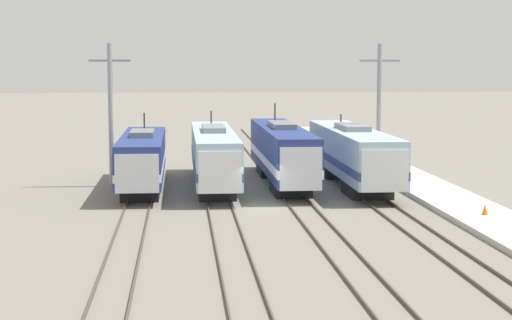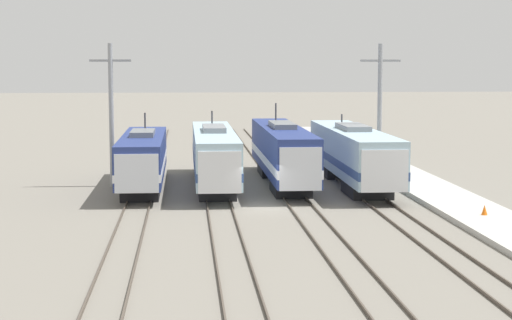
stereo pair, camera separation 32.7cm
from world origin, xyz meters
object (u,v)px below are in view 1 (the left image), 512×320
(locomotive_far_left, at_px, (142,160))
(traffic_cone, at_px, (485,210))
(locomotive_center_right, at_px, (282,153))
(locomotive_center_left, at_px, (214,156))
(catenary_tower_left, at_px, (111,112))
(catenary_tower_right, at_px, (379,111))
(locomotive_far_right, at_px, (353,155))

(locomotive_far_left, bearing_deg, traffic_cone, -34.12)
(locomotive_center_right, bearing_deg, traffic_cone, -57.33)
(locomotive_far_left, relative_size, traffic_cone, 29.18)
(locomotive_center_left, xyz_separation_m, locomotive_center_right, (4.86, 0.91, 0.07))
(catenary_tower_left, relative_size, traffic_cone, 17.85)
(locomotive_center_left, height_order, catenary_tower_left, catenary_tower_left)
(locomotive_center_left, relative_size, locomotive_center_right, 0.98)
(traffic_cone, bearing_deg, catenary_tower_right, 99.48)
(catenary_tower_left, relative_size, catenary_tower_right, 1.00)
(locomotive_far_right, xyz_separation_m, catenary_tower_left, (-16.80, 1.20, 3.00))
(locomotive_far_right, bearing_deg, catenary_tower_left, 175.92)
(locomotive_far_right, bearing_deg, traffic_cone, -71.64)
(locomotive_far_right, xyz_separation_m, catenary_tower_right, (2.05, 1.20, 3.00))
(locomotive_center_right, xyz_separation_m, catenary_tower_right, (6.91, 0.20, 2.95))
(locomotive_center_left, distance_m, locomotive_far_right, 9.72)
(locomotive_center_left, relative_size, catenary_tower_right, 1.94)
(locomotive_far_left, bearing_deg, locomotive_center_right, 9.87)
(locomotive_center_right, distance_m, traffic_cone, 17.47)
(locomotive_far_right, height_order, catenary_tower_right, catenary_tower_right)
(locomotive_center_left, xyz_separation_m, catenary_tower_left, (-7.07, 1.10, 3.02))
(locomotive_far_left, distance_m, catenary_tower_right, 17.03)
(catenary_tower_right, height_order, traffic_cone, catenary_tower_right)
(locomotive_far_left, relative_size, locomotive_center_left, 0.84)
(locomotive_far_right, distance_m, catenary_tower_right, 3.82)
(locomotive_center_right, relative_size, traffic_cone, 35.40)
(locomotive_center_left, height_order, locomotive_center_right, locomotive_center_right)
(locomotive_far_left, bearing_deg, catenary_tower_right, 6.47)
(locomotive_far_left, xyz_separation_m, catenary_tower_left, (-2.21, 1.89, 3.12))
(locomotive_far_right, bearing_deg, locomotive_center_left, 179.44)
(locomotive_far_left, distance_m, locomotive_center_right, 9.87)
(catenary_tower_left, distance_m, catenary_tower_right, 18.85)
(locomotive_center_right, bearing_deg, locomotive_far_left, -170.13)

